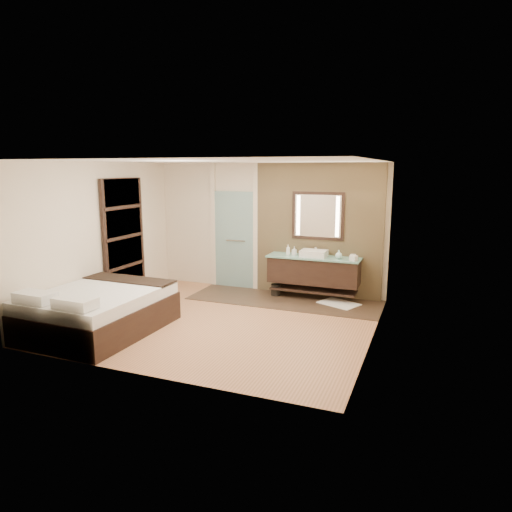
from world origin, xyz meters
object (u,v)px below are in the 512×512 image
at_px(mirror_unit, 318,216).
at_px(bed, 98,311).
at_px(vanity, 314,271).
at_px(waste_bin, 276,290).

bearing_deg(mirror_unit, bed, -129.68).
height_order(vanity, bed, vanity).
xyz_separation_m(vanity, bed, (-2.75, -3.08, -0.24)).
xyz_separation_m(mirror_unit, waste_bin, (-0.77, -0.31, -1.53)).
bearing_deg(vanity, mirror_unit, 90.00).
height_order(bed, waste_bin, bed).
height_order(vanity, mirror_unit, mirror_unit).
xyz_separation_m(vanity, mirror_unit, (0.00, 0.24, 1.07)).
bearing_deg(waste_bin, bed, -123.35).
bearing_deg(bed, waste_bin, 57.78).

